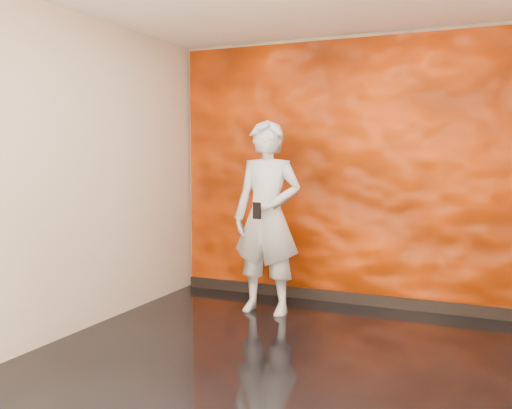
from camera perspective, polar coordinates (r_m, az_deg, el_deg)
name	(u,v)px	position (r m, az deg, el deg)	size (l,w,h in m)	color
room	(289,179)	(4.15, 3.27, 2.59)	(4.02, 4.02, 2.81)	black
feature_wall	(355,173)	(6.02, 9.86, 3.13)	(3.90, 0.06, 2.75)	#FA4300
baseboard	(352,298)	(6.17, 9.58, -9.21)	(3.90, 0.04, 0.12)	black
man	(267,217)	(5.62, 1.12, -1.30)	(0.69, 0.46, 1.90)	#91979F
phone	(257,211)	(5.34, 0.09, -0.62)	(0.08, 0.02, 0.16)	black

